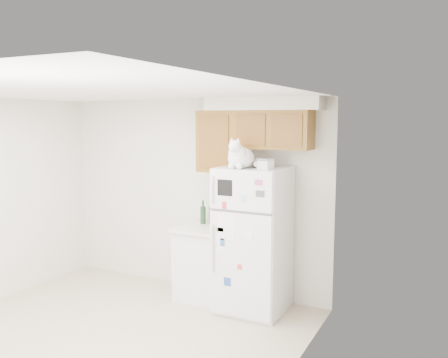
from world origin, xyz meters
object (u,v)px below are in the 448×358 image
Objects in this scene: storage_box_front at (265,165)px; bottle_green at (203,212)px; base_counter at (204,262)px; bottle_amber at (212,212)px; storage_box_back at (265,163)px; cat at (240,156)px; refrigerator at (253,239)px.

bottle_green is (-0.97, 0.33, -0.67)m from storage_box_front.
bottle_green reaches higher than base_counter.
bottle_amber is (0.01, 0.19, 0.61)m from base_counter.
bottle_amber is (-0.79, 0.20, -0.68)m from storage_box_back.
cat is at bearing -110.20° from storage_box_back.
storage_box_back is 1.13m from bottle_green.
cat is 1.10m from bottle_green.
refrigerator is 0.92m from storage_box_front.
bottle_amber reaches higher than bottle_green.
storage_box_front is 1.16m from bottle_amber.
refrigerator is at bearing -15.14° from bottle_green.
base_counter is 1.52m from cat.
cat is at bearing -29.18° from bottle_green.
bottle_amber is at bearing 25.38° from bottle_green.
storage_box_back is (0.80, -0.01, 1.29)m from base_counter.
refrigerator is at bearing -20.93° from bottle_amber.
refrigerator is 5.56× the size of bottle_amber.
storage_box_back is (0.11, 0.06, 0.90)m from refrigerator.
bottle_amber is (0.10, 0.05, 0.00)m from bottle_green.
base_counter is 0.63m from bottle_green.
cat reaches higher than refrigerator.
base_counter is at bearing 173.91° from refrigerator.
bottle_green is at bearing -154.62° from bottle_amber.
refrigerator is 0.84m from bottle_green.
base_counter is 0.64m from bottle_amber.
bottle_green is 0.11m from bottle_amber.
storage_box_back is 1.06m from bottle_amber.
refrigerator is at bearing 167.38° from storage_box_front.
bottle_green is 0.99× the size of bottle_amber.
cat is 1.67× the size of bottle_green.
cat is 1.64× the size of bottle_amber.
storage_box_front is 0.49× the size of bottle_amber.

